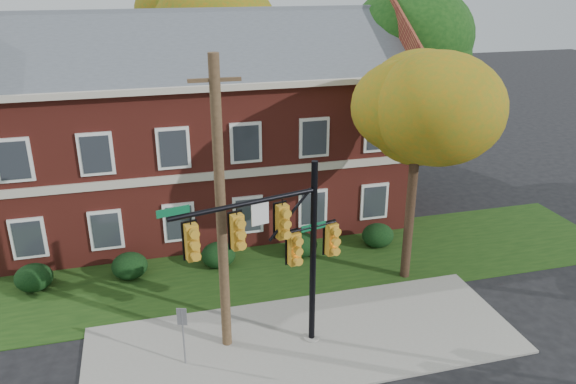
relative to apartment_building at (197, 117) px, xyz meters
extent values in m
plane|color=black|center=(2.00, -11.95, -4.99)|extent=(120.00, 120.00, 0.00)
cube|color=gray|center=(2.00, -10.95, -4.95)|extent=(14.00, 5.00, 0.08)
cube|color=#193811|center=(2.00, -5.95, -4.97)|extent=(30.00, 6.00, 0.04)
cube|color=maroon|center=(0.00, 0.05, -1.49)|extent=(18.00, 8.00, 7.00)
cube|color=beige|center=(0.00, 0.05, 2.13)|extent=(18.80, 8.80, 0.24)
cube|color=beige|center=(0.00, -3.98, -1.49)|extent=(18.00, 0.12, 0.35)
ellipsoid|color=black|center=(-7.00, -5.25, -4.46)|extent=(1.40, 1.26, 1.05)
ellipsoid|color=black|center=(-3.50, -5.25, -4.46)|extent=(1.40, 1.26, 1.05)
ellipsoid|color=black|center=(0.00, -5.25, -4.46)|extent=(1.40, 1.26, 1.05)
ellipsoid|color=black|center=(3.50, -5.25, -4.46)|extent=(1.40, 1.26, 1.05)
ellipsoid|color=black|center=(7.00, -5.25, -4.46)|extent=(1.40, 1.26, 1.05)
cylinder|color=black|center=(7.00, -7.95, -2.11)|extent=(0.36, 0.36, 5.76)
ellipsoid|color=#AA6A0E|center=(7.00, -7.95, 1.49)|extent=(4.25, 4.25, 3.60)
ellipsoid|color=#AA6A0E|center=(7.62, -8.33, 2.09)|extent=(3.50, 3.50, 3.00)
cylinder|color=black|center=(11.00, 1.05, -1.47)|extent=(0.36, 0.36, 7.04)
ellipsoid|color=#0F360E|center=(11.00, 1.05, 2.93)|extent=(5.95, 5.95, 5.04)
ellipsoid|color=#0F360E|center=(11.88, 0.52, 3.53)|extent=(4.90, 4.90, 4.20)
cylinder|color=black|center=(1.00, 8.05, -1.15)|extent=(0.36, 0.36, 7.68)
ellipsoid|color=#A65B0E|center=(1.00, 8.05, 3.65)|extent=(6.46, 6.46, 5.47)
ellipsoid|color=#A65B0E|center=(1.95, 7.48, 4.25)|extent=(5.32, 5.32, 4.56)
cylinder|color=gray|center=(2.21, -10.97, -4.92)|extent=(0.50, 0.50, 0.14)
cylinder|color=black|center=(2.21, -10.97, -1.88)|extent=(0.24, 0.24, 6.21)
cylinder|color=black|center=(0.05, -11.49, 0.34)|extent=(4.35, 1.18, 0.14)
cylinder|color=black|center=(2.21, -10.97, -0.86)|extent=(1.57, 0.44, 0.07)
cube|color=gold|center=(-1.50, -11.86, -0.46)|extent=(0.44, 0.35, 1.03)
cube|color=gold|center=(-0.21, -11.55, -0.46)|extent=(0.44, 0.35, 1.03)
cube|color=gold|center=(1.17, -11.22, -0.46)|extent=(0.44, 0.35, 1.03)
cube|color=silver|center=(0.48, -11.38, -0.06)|extent=(0.53, 0.16, 0.67)
cube|color=#0C5B33|center=(-1.93, -11.97, 0.53)|extent=(0.87, 0.24, 0.21)
cube|color=gold|center=(1.56, -11.12, -1.44)|extent=(0.44, 0.35, 1.03)
cube|color=gold|center=(2.86, -10.81, -1.44)|extent=(0.44, 0.35, 1.03)
cube|color=#0C5B33|center=(2.21, -10.97, -0.86)|extent=(0.83, 0.23, 0.20)
cylinder|color=#453320|center=(-0.50, -10.48, -0.33)|extent=(0.32, 0.32, 9.31)
cube|color=#453320|center=(-0.50, -10.48, 3.59)|extent=(1.45, 0.14, 0.10)
cylinder|color=slate|center=(-1.90, -11.14, -3.97)|extent=(0.07, 0.07, 2.04)
cube|color=slate|center=(-1.90, -11.14, -3.23)|extent=(0.29, 0.13, 0.57)
camera|label=1|loc=(-2.48, -25.55, 6.36)|focal=35.00mm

